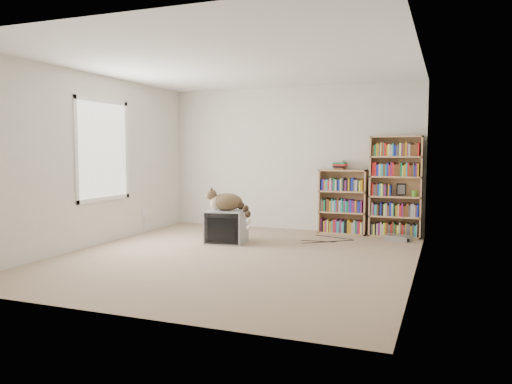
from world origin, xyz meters
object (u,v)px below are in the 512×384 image
(crt_tv, at_px, (226,226))
(cat, at_px, (230,204))
(dvd_player, at_px, (398,238))
(bookcase_tall, at_px, (396,189))
(bookcase_short, at_px, (343,204))

(crt_tv, bearing_deg, cat, -36.74)
(crt_tv, bearing_deg, dvd_player, 17.30)
(cat, relative_size, bookcase_tall, 0.49)
(crt_tv, relative_size, dvd_player, 1.70)
(crt_tv, distance_m, bookcase_tall, 2.81)
(crt_tv, bearing_deg, bookcase_tall, 25.06)
(bookcase_tall, xyz_separation_m, bookcase_short, (-0.85, 0.00, -0.28))
(cat, bearing_deg, crt_tv, 127.72)
(crt_tv, bearing_deg, bookcase_short, 37.65)
(bookcase_short, bearing_deg, dvd_player, -21.72)
(cat, xyz_separation_m, bookcase_tall, (2.26, 1.51, 0.19))
(bookcase_tall, bearing_deg, dvd_player, -77.29)
(cat, xyz_separation_m, dvd_player, (2.34, 1.14, -0.55))
(crt_tv, relative_size, bookcase_tall, 0.39)
(bookcase_tall, height_order, bookcase_short, bookcase_tall)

